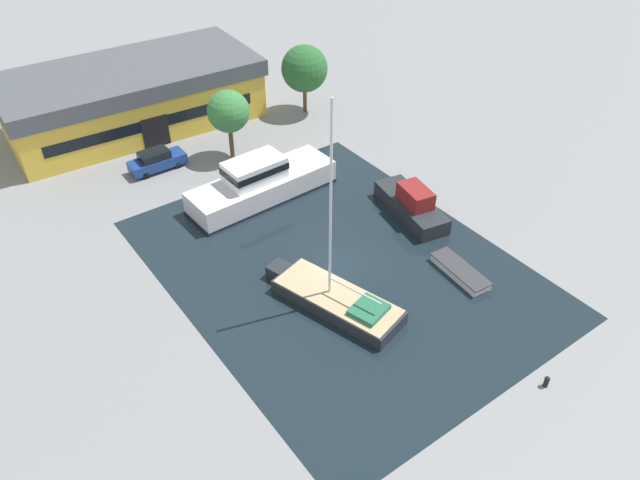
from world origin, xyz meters
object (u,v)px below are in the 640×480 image
(parked_car, at_px, (157,160))
(small_dinghy, at_px, (460,271))
(quay_tree_near_building, at_px, (228,112))
(sailboat_moored, at_px, (335,299))
(quay_tree_by_water, at_px, (304,69))
(warehouse_building, at_px, (132,96))
(cabin_boat, at_px, (412,205))
(motor_cruiser, at_px, (261,184))

(parked_car, distance_m, small_dinghy, 26.58)
(quay_tree_near_building, bearing_deg, sailboat_moored, -101.38)
(parked_car, relative_size, sailboat_moored, 0.33)
(quay_tree_by_water, height_order, parked_car, quay_tree_by_water)
(warehouse_building, bearing_deg, small_dinghy, -72.33)
(parked_car, relative_size, cabin_boat, 0.64)
(quay_tree_by_water, bearing_deg, warehouse_building, 153.45)
(quay_tree_near_building, height_order, parked_car, quay_tree_near_building)
(quay_tree_near_building, height_order, sailboat_moored, sailboat_moored)
(warehouse_building, bearing_deg, parked_car, -99.29)
(warehouse_building, xyz_separation_m, parked_car, (-1.91, -8.80, -1.93))
(motor_cruiser, distance_m, cabin_boat, 11.70)
(sailboat_moored, xyz_separation_m, cabin_boat, (10.61, 4.53, 0.30))
(quay_tree_near_building, relative_size, quay_tree_by_water, 0.93)
(cabin_boat, bearing_deg, quay_tree_by_water, 90.11)
(parked_car, distance_m, motor_cruiser, 9.95)
(quay_tree_by_water, xyz_separation_m, parked_car, (-16.21, -1.66, -3.44))
(quay_tree_near_building, bearing_deg, quay_tree_by_water, 19.05)
(quay_tree_by_water, bearing_deg, cabin_boat, -100.50)
(warehouse_building, relative_size, sailboat_moored, 1.66)
(quay_tree_by_water, distance_m, sailboat_moored, 27.67)
(warehouse_building, xyz_separation_m, small_dinghy, (8.70, -33.17, -2.51))
(quay_tree_by_water, bearing_deg, quay_tree_near_building, -160.95)
(quay_tree_by_water, xyz_separation_m, small_dinghy, (-5.60, -26.02, -4.02))
(quay_tree_near_building, distance_m, quay_tree_by_water, 10.68)
(motor_cruiser, relative_size, cabin_boat, 1.65)
(sailboat_moored, height_order, motor_cruiser, sailboat_moored)
(sailboat_moored, relative_size, motor_cruiser, 1.16)
(quay_tree_near_building, xyz_separation_m, sailboat_moored, (-4.03, -20.01, -3.65))
(quay_tree_by_water, xyz_separation_m, motor_cruiser, (-11.44, -10.38, -3.02))
(motor_cruiser, bearing_deg, warehouse_building, 6.95)
(warehouse_building, height_order, quay_tree_by_water, quay_tree_by_water)
(small_dinghy, distance_m, cabin_boat, 7.38)
(motor_cruiser, xyz_separation_m, cabin_boat, (7.93, -8.59, -0.39))
(warehouse_building, bearing_deg, motor_cruiser, -77.77)
(parked_car, distance_m, cabin_boat, 21.47)
(quay_tree_near_building, height_order, cabin_boat, quay_tree_near_building)
(warehouse_building, height_order, parked_car, warehouse_building)
(parked_car, distance_m, sailboat_moored, 21.94)
(quay_tree_by_water, height_order, motor_cruiser, quay_tree_by_water)
(warehouse_building, bearing_deg, sailboat_moored, -86.69)
(parked_car, height_order, cabin_boat, cabin_boat)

